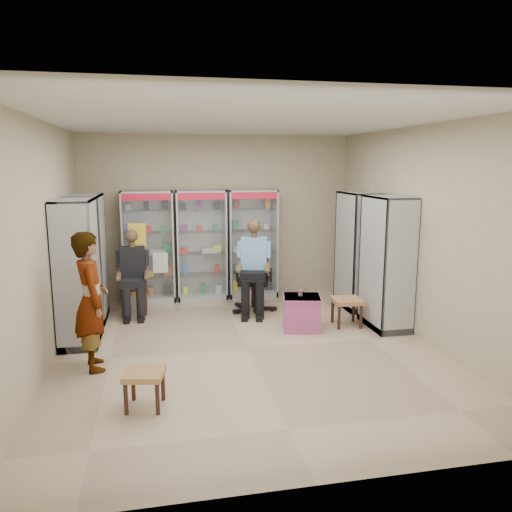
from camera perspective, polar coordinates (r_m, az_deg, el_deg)
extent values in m
plane|color=tan|center=(6.88, -1.01, -10.51)|extent=(6.00, 6.00, 0.00)
cube|color=tan|center=(9.44, -4.36, 4.55)|extent=(5.00, 0.02, 3.00)
cube|color=tan|center=(3.64, 7.55, -4.85)|extent=(5.00, 0.02, 3.00)
cube|color=tan|center=(6.53, -23.17, 1.15)|extent=(0.02, 6.00, 3.00)
cube|color=tan|center=(7.37, 18.46, 2.41)|extent=(0.02, 6.00, 3.00)
cube|color=beige|center=(6.45, -1.10, 15.25)|extent=(5.00, 6.00, 0.02)
cube|color=silver|center=(9.17, -12.20, 1.02)|extent=(0.90, 0.50, 2.00)
cube|color=#A7ABAE|center=(9.20, -6.27, 1.23)|extent=(0.90, 0.50, 2.00)
cube|color=silver|center=(9.33, -0.46, 1.42)|extent=(0.90, 0.50, 2.00)
cube|color=silver|center=(8.74, 11.54, 0.59)|extent=(0.90, 0.50, 2.00)
cube|color=silver|center=(7.75, 14.69, -0.76)|extent=(0.90, 0.50, 2.00)
cube|color=#A6A7AD|center=(8.32, -18.67, -0.23)|extent=(0.90, 0.50, 2.00)
cube|color=silver|center=(7.25, -19.72, -1.80)|extent=(0.90, 0.50, 2.00)
cube|color=black|center=(8.56, -13.78, -3.32)|extent=(0.42, 0.42, 0.94)
cube|color=black|center=(8.41, -0.29, -2.49)|extent=(0.77, 0.77, 1.16)
cube|color=#C24D90|center=(7.60, 5.24, -6.47)|extent=(0.64, 0.62, 0.51)
cylinder|color=#5C2007|center=(7.56, 5.09, -4.19)|extent=(0.07, 0.07, 0.09)
cube|color=#93613E|center=(7.87, 10.31, -6.31)|extent=(0.45, 0.45, 0.43)
cube|color=#AC7B48|center=(5.39, -12.58, -14.63)|extent=(0.46, 0.46, 0.39)
imported|color=#9B9B9E|center=(6.31, -18.33, -4.93)|extent=(0.53, 0.69, 1.69)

